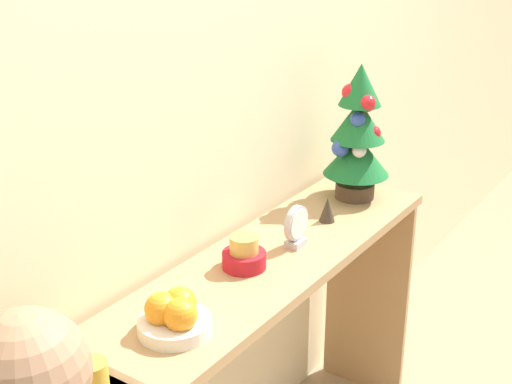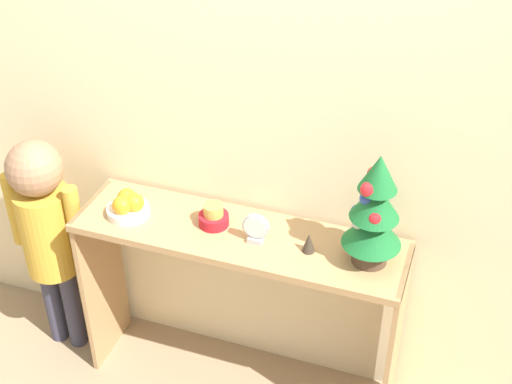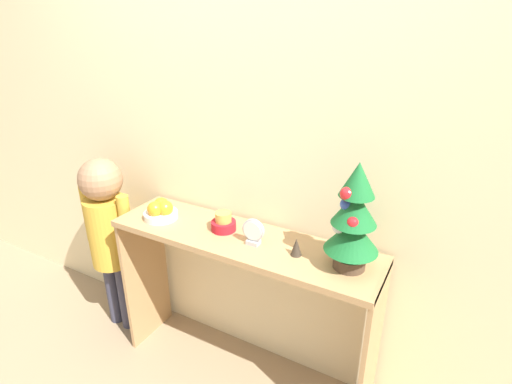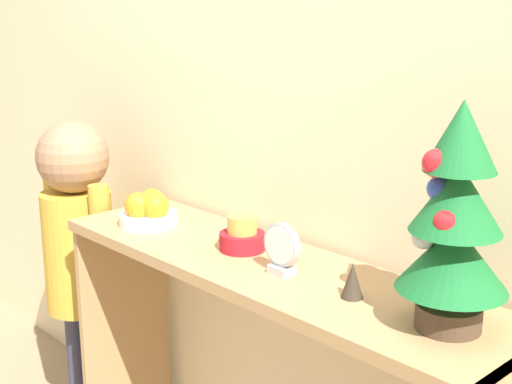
{
  "view_description": "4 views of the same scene",
  "coord_description": "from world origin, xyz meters",
  "px_view_note": "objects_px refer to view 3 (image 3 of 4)",
  "views": [
    {
      "loc": [
        -1.47,
        -0.77,
        1.71
      ],
      "look_at": [
        -0.03,
        0.21,
        1.01
      ],
      "focal_mm": 50.0,
      "sensor_mm": 36.0,
      "label": 1
    },
    {
      "loc": [
        0.76,
        -1.81,
        2.47
      ],
      "look_at": [
        0.06,
        0.2,
        1.0
      ],
      "focal_mm": 50.0,
      "sensor_mm": 36.0,
      "label": 2
    },
    {
      "loc": [
        0.83,
        -1.18,
        1.72
      ],
      "look_at": [
        0.07,
        0.19,
        1.05
      ],
      "focal_mm": 28.0,
      "sensor_mm": 36.0,
      "label": 3
    },
    {
      "loc": [
        1.16,
        -0.96,
        1.43
      ],
      "look_at": [
        -0.05,
        0.19,
        0.98
      ],
      "focal_mm": 50.0,
      "sensor_mm": 36.0,
      "label": 4
    }
  ],
  "objects_px": {
    "fruit_bowl": "(161,211)",
    "figurine": "(296,247)",
    "mini_tree": "(353,218)",
    "child_figure": "(108,225)",
    "singing_bowl": "(224,223)",
    "desk_clock": "(253,232)"
  },
  "relations": [
    {
      "from": "singing_bowl",
      "to": "child_figure",
      "type": "bearing_deg",
      "value": -175.68
    },
    {
      "from": "fruit_bowl",
      "to": "child_figure",
      "type": "relative_size",
      "value": 0.16
    },
    {
      "from": "singing_bowl",
      "to": "desk_clock",
      "type": "bearing_deg",
      "value": -14.23
    },
    {
      "from": "figurine",
      "to": "desk_clock",
      "type": "bearing_deg",
      "value": -176.76
    },
    {
      "from": "mini_tree",
      "to": "child_figure",
      "type": "height_order",
      "value": "mini_tree"
    },
    {
      "from": "figurine",
      "to": "child_figure",
      "type": "relative_size",
      "value": 0.07
    },
    {
      "from": "desk_clock",
      "to": "singing_bowl",
      "type": "bearing_deg",
      "value": 165.77
    },
    {
      "from": "mini_tree",
      "to": "fruit_bowl",
      "type": "bearing_deg",
      "value": -178.1
    },
    {
      "from": "mini_tree",
      "to": "child_figure",
      "type": "xyz_separation_m",
      "value": [
        -1.34,
        -0.04,
        -0.36
      ]
    },
    {
      "from": "fruit_bowl",
      "to": "singing_bowl",
      "type": "height_order",
      "value": "fruit_bowl"
    },
    {
      "from": "fruit_bowl",
      "to": "figurine",
      "type": "distance_m",
      "value": 0.72
    },
    {
      "from": "fruit_bowl",
      "to": "figurine",
      "type": "relative_size",
      "value": 2.13
    },
    {
      "from": "fruit_bowl",
      "to": "child_figure",
      "type": "xyz_separation_m",
      "value": [
        -0.4,
        -0.01,
        -0.18
      ]
    },
    {
      "from": "singing_bowl",
      "to": "child_figure",
      "type": "xyz_separation_m",
      "value": [
        -0.74,
        -0.06,
        -0.17
      ]
    },
    {
      "from": "singing_bowl",
      "to": "figurine",
      "type": "relative_size",
      "value": 1.48
    },
    {
      "from": "desk_clock",
      "to": "mini_tree",
      "type": "bearing_deg",
      "value": 4.12
    },
    {
      "from": "fruit_bowl",
      "to": "desk_clock",
      "type": "distance_m",
      "value": 0.53
    },
    {
      "from": "child_figure",
      "to": "figurine",
      "type": "bearing_deg",
      "value": 1.01
    },
    {
      "from": "desk_clock",
      "to": "child_figure",
      "type": "xyz_separation_m",
      "value": [
        -0.92,
        -0.01,
        -0.2
      ]
    },
    {
      "from": "mini_tree",
      "to": "desk_clock",
      "type": "relative_size",
      "value": 3.64
    },
    {
      "from": "singing_bowl",
      "to": "desk_clock",
      "type": "xyz_separation_m",
      "value": [
        0.19,
        -0.05,
        0.02
      ]
    },
    {
      "from": "mini_tree",
      "to": "figurine",
      "type": "distance_m",
      "value": 0.28
    }
  ]
}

